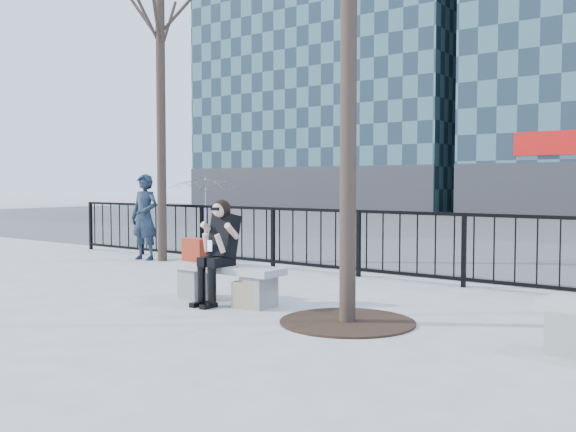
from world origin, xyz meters
The scene contains 12 objects.
ground centered at (0.00, 0.00, 0.00)m, with size 120.00×120.00×0.00m, color #979792.
street_surface centered at (0.00, 15.00, 0.00)m, with size 60.00×23.00×0.01m, color #474747.
railing centered at (0.00, 3.00, 0.55)m, with size 14.00×0.06×1.10m.
building_left centered at (-15.00, 27.00, 11.30)m, with size 16.20×10.20×22.60m.
tree_left centered at (-4.00, 2.50, 4.86)m, with size 2.80×2.80×6.50m.
tree_grate centered at (1.90, -0.10, 0.01)m, with size 1.50×1.50×0.02m, color black.
bench_main centered at (0.00, 0.00, 0.30)m, with size 1.65×0.46×0.49m.
seated_woman centered at (0.00, -0.16, 0.67)m, with size 0.50×0.64×1.34m.
handbag centered at (-0.57, 0.02, 0.65)m, with size 0.38×0.18×0.31m, color maroon.
shopping_bag centered at (0.48, -0.16, 0.16)m, with size 0.35×0.13×0.33m, color #C0B088.
standing_man centered at (-4.41, 2.41, 0.86)m, with size 0.63×0.41×1.72m, color black.
vendor_umbrella centered at (-6.53, 6.28, 0.87)m, with size 1.89×1.93×1.73m, color yellow.
Camera 1 is at (5.60, -6.10, 1.55)m, focal length 40.00 mm.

